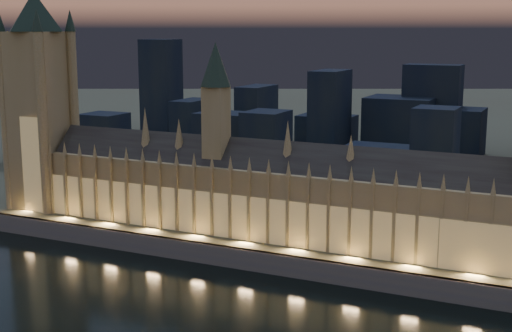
% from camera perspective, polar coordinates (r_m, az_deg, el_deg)
% --- Properties ---
extents(ground_plane, '(2000.00, 2000.00, 0.00)m').
position_cam_1_polar(ground_plane, '(247.35, -6.64, -10.80)').
color(ground_plane, black).
rests_on(ground_plane, ground).
extents(north_bank, '(2000.00, 960.00, 8.00)m').
position_cam_1_polar(north_bank, '(729.87, 15.51, 3.68)').
color(north_bank, '#4A4831').
rests_on(north_bank, ground).
extents(embankment_wall, '(2000.00, 2.50, 8.00)m').
position_cam_1_polar(embankment_wall, '(279.40, -2.18, -7.27)').
color(embankment_wall, '#565557').
rests_on(embankment_wall, ground).
extents(palace_of_westminster, '(202.00, 22.14, 78.00)m').
position_cam_1_polar(palace_of_westminster, '(290.19, 0.15, -1.99)').
color(palace_of_westminster, olive).
rests_on(palace_of_westminster, north_bank).
extents(victoria_tower, '(31.68, 31.68, 111.95)m').
position_cam_1_polar(victoria_tower, '(347.41, -16.98, 5.85)').
color(victoria_tower, olive).
rests_on(victoria_tower, north_bank).
extents(city_backdrop, '(494.28, 215.63, 74.80)m').
position_cam_1_polar(city_backdrop, '(455.16, 13.73, 2.95)').
color(city_backdrop, black).
rests_on(city_backdrop, north_bank).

